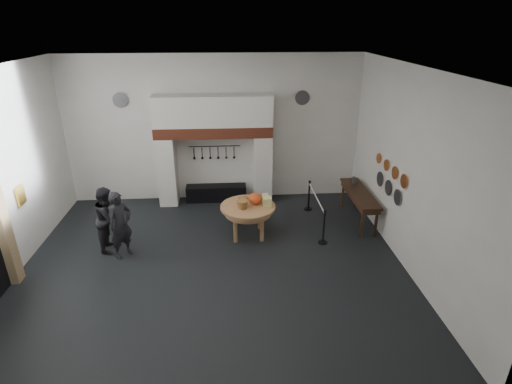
{
  "coord_description": "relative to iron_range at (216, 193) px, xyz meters",
  "views": [
    {
      "loc": [
        0.44,
        -8.07,
        5.41
      ],
      "look_at": [
        1.1,
        1.19,
        1.35
      ],
      "focal_mm": 28.0,
      "sensor_mm": 36.0,
      "label": 1
    }
  ],
  "objects": [
    {
      "name": "chimney_pier_right",
      "position": [
        1.48,
        -0.07,
        0.82
      ],
      "size": [
        0.55,
        0.7,
        2.15
      ],
      "primitive_type": "cube",
      "color": "silver",
      "rests_on": "floor"
    },
    {
      "name": "bread_loaf",
      "position": [
        0.8,
        -1.98,
        0.69
      ],
      "size": [
        0.31,
        0.18,
        0.13
      ],
      "primitive_type": "ellipsoid",
      "color": "#AD6A3D",
      "rests_on": "work_table"
    },
    {
      "name": "pewter_plate_mid",
      "position": [
        4.46,
        -2.72,
        1.2
      ],
      "size": [
        0.03,
        0.4,
        0.4
      ],
      "primitive_type": "cylinder",
      "rotation": [
        0.0,
        1.57,
        0.0
      ],
      "color": "#4C4C51",
      "rests_on": "wall_right"
    },
    {
      "name": "cheese_block_small",
      "position": [
        1.38,
        -2.08,
        0.72
      ],
      "size": [
        0.18,
        0.18,
        0.2
      ],
      "primitive_type": "cube",
      "color": "#DDD084",
      "rests_on": "work_table"
    },
    {
      "name": "cheese_block_big",
      "position": [
        1.4,
        -2.38,
        0.74
      ],
      "size": [
        0.22,
        0.22,
        0.24
      ],
      "primitive_type": "cube",
      "color": "#E4E188",
      "rests_on": "work_table"
    },
    {
      "name": "chimney_hood",
      "position": [
        0.0,
        -0.07,
        2.67
      ],
      "size": [
        3.5,
        0.7,
        0.9
      ],
      "primitive_type": "cube",
      "color": "silver",
      "rests_on": "hearth_brick_band"
    },
    {
      "name": "barrier_post_far",
      "position": [
        2.83,
        -0.89,
        0.2
      ],
      "size": [
        0.05,
        0.05,
        0.9
      ],
      "primitive_type": "cylinder",
      "color": "black",
      "rests_on": "floor"
    },
    {
      "name": "pewter_plate_right",
      "position": [
        4.46,
        -2.12,
        1.2
      ],
      "size": [
        0.03,
        0.4,
        0.4
      ],
      "primitive_type": "cylinder",
      "rotation": [
        0.0,
        1.57,
        0.0
      ],
      "color": "#4C4C51",
      "rests_on": "wall_right"
    },
    {
      "name": "pewter_plate_left",
      "position": [
        4.46,
        -3.32,
        1.2
      ],
      "size": [
        0.03,
        0.4,
        0.4
      ],
      "primitive_type": "cylinder",
      "rotation": [
        0.0,
        1.57,
        0.0
      ],
      "color": "#4C4C51",
      "rests_on": "wall_right"
    },
    {
      "name": "wall_plaque",
      "position": [
        -4.45,
        -2.92,
        1.35
      ],
      "size": [
        0.05,
        0.34,
        0.44
      ],
      "primitive_type": "cube",
      "color": "gold",
      "rests_on": "wall_left"
    },
    {
      "name": "floor",
      "position": [
        0.0,
        -3.72,
        -0.25
      ],
      "size": [
        9.0,
        8.0,
        0.02
      ],
      "primitive_type": "cube",
      "color": "black",
      "rests_on": "ground"
    },
    {
      "name": "utensil_rail",
      "position": [
        0.0,
        0.2,
        1.5
      ],
      "size": [
        1.6,
        0.02,
        0.02
      ],
      "primitive_type": "cylinder",
      "rotation": [
        0.0,
        1.57,
        0.0
      ],
      "color": "black",
      "rests_on": "wall_back"
    },
    {
      "name": "wicker_basket",
      "position": [
        0.75,
        -2.48,
        0.73
      ],
      "size": [
        0.4,
        0.4,
        0.22
      ],
      "primitive_type": "cone",
      "rotation": [
        3.14,
        0.0,
        0.3
      ],
      "color": "#9D6939",
      "rests_on": "work_table"
    },
    {
      "name": "pumpkin",
      "position": [
        1.1,
        -2.23,
        0.78
      ],
      "size": [
        0.36,
        0.36,
        0.31
      ],
      "primitive_type": "ellipsoid",
      "color": "#ED5121",
      "rests_on": "work_table"
    },
    {
      "name": "copper_pan_a",
      "position": [
        4.46,
        -3.52,
        1.7
      ],
      "size": [
        0.03,
        0.34,
        0.34
      ],
      "primitive_type": "cylinder",
      "rotation": [
        0.0,
        1.57,
        0.0
      ],
      "color": "#C6662D",
      "rests_on": "wall_right"
    },
    {
      "name": "chimney_pier_left",
      "position": [
        -1.48,
        -0.07,
        0.82
      ],
      "size": [
        0.55,
        0.7,
        2.15
      ],
      "primitive_type": "cube",
      "color": "silver",
      "rests_on": "floor"
    },
    {
      "name": "pewter_plate_back_left",
      "position": [
        -2.7,
        0.24,
        2.95
      ],
      "size": [
        0.44,
        0.03,
        0.44
      ],
      "primitive_type": "cylinder",
      "rotation": [
        1.57,
        0.0,
        0.0
      ],
      "color": "#4C4C51",
      "rests_on": "wall_back"
    },
    {
      "name": "side_table",
      "position": [
        4.1,
        -1.72,
        0.62
      ],
      "size": [
        0.55,
        2.2,
        0.06
      ],
      "primitive_type": "cube",
      "color": "#361D13",
      "rests_on": "floor"
    },
    {
      "name": "visitor_far",
      "position": [
        -2.61,
        -2.73,
        0.58
      ],
      "size": [
        0.65,
        0.83,
        1.67
      ],
      "primitive_type": "imported",
      "rotation": [
        0.0,
        0.0,
        1.54
      ],
      "color": "black",
      "rests_on": "floor"
    },
    {
      "name": "iron_range",
      "position": [
        0.0,
        0.0,
        0.0
      ],
      "size": [
        1.9,
        0.45,
        0.5
      ],
      "primitive_type": "cube",
      "color": "black",
      "rests_on": "floor"
    },
    {
      "name": "wall_back",
      "position": [
        0.0,
        0.28,
        2.0
      ],
      "size": [
        9.0,
        0.02,
        4.5
      ],
      "primitive_type": "cube",
      "color": "white",
      "rests_on": "floor"
    },
    {
      "name": "visitor_near",
      "position": [
        -2.21,
        -3.13,
        0.6
      ],
      "size": [
        0.71,
        0.73,
        1.7
      ],
      "primitive_type": "imported",
      "rotation": [
        0.0,
        0.0,
        0.85
      ],
      "color": "black",
      "rests_on": "floor"
    },
    {
      "name": "copper_pan_b",
      "position": [
        4.46,
        -2.97,
        1.7
      ],
      "size": [
        0.03,
        0.32,
        0.32
      ],
      "primitive_type": "cylinder",
      "rotation": [
        0.0,
        1.57,
        0.0
      ],
      "color": "#C6662D",
      "rests_on": "wall_right"
    },
    {
      "name": "door_jamb_far",
      "position": [
        -4.38,
        -4.02,
        1.05
      ],
      "size": [
        0.22,
        0.3,
        2.6
      ],
      "primitive_type": "cube",
      "color": "tan",
      "rests_on": "floor"
    },
    {
      "name": "wall_front",
      "position": [
        0.0,
        -7.72,
        2.0
      ],
      "size": [
        9.0,
        0.02,
        4.5
      ],
      "primitive_type": "cube",
      "color": "white",
      "rests_on": "floor"
    },
    {
      "name": "pewter_jug",
      "position": [
        4.1,
        -1.12,
        0.76
      ],
      "size": [
        0.12,
        0.12,
        0.22
      ],
      "primitive_type": "cylinder",
      "color": "#4A494E",
      "rests_on": "side_table"
    },
    {
      "name": "barrier_rope",
      "position": [
        2.83,
        -1.89,
        0.6
      ],
      "size": [
        0.04,
        2.0,
        0.04
      ],
      "primitive_type": "cylinder",
      "rotation": [
        1.57,
        0.0,
        0.0
      ],
      "color": "silver",
      "rests_on": "barrier_post_near"
    },
    {
      "name": "wall_right",
      "position": [
        4.5,
        -3.72,
        2.0
      ],
      "size": [
        0.02,
        8.0,
        4.5
      ],
      "primitive_type": "cube",
      "color": "white",
      "rests_on": "floor"
    },
    {
      "name": "pewter_plate_back_right",
      "position": [
        2.7,
        0.24,
        2.95
      ],
      "size": [
        0.44,
        0.03,
        0.44
      ],
      "primitive_type": "cylinder",
      "rotation": [
        1.57,
        0.0,
        0.0
      ],
      "color": "#4C4C51",
      "rests_on": "wall_back"
    },
    {
      "name": "hearth_brick_band",
      "position": [
        0.0,
        -0.07,
        2.06
      ],
      "size": [
        3.5,
        0.72,
        0.32
      ],
      "primitive_type": "cube",
      "color": "#9E442B",
      "rests_on": "chimney_pier_left"
    },
    {
      "name": "copper_pan_c",
      "position": [
        4.46,
        -2.42,
        1.7
      ],
      "size": [
        0.03,
        0.3,
        0.3
      ],
      "primitive_type": "cylinder",
      "rotation": [
        0.0,
        1.57,
        0.0
      ],
      "color": "#C6662D",
      "rests_on": "wall_right"
    },
    {
      "name": "barrier_post_near",
      "position": [
        2.83,
        -2.89,
        0.2
      ],
      "size": [
        0.05,
        0.05,
        0.9
      ],
      "primitive_type": "cylinder",
      "color": "black",
      "rests_on": "floor"
    },
    {
      "name": "work_table",
      "position": [
        0.9,
        -2.33,
        0.59
      ],
      "size": [
        1.82,
        1.82,
        0.07
      ],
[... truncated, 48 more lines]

